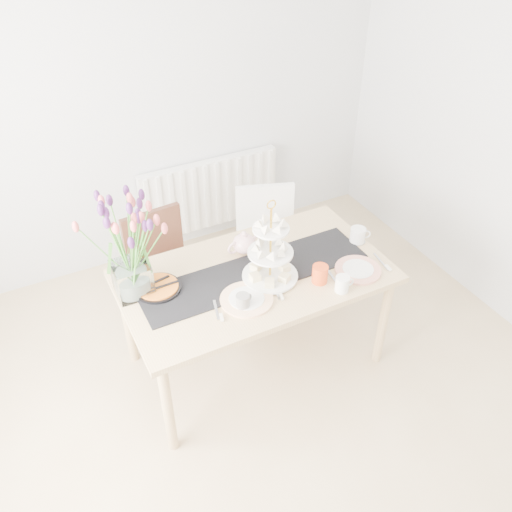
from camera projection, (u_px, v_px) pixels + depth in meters
name	position (u px, v px, depth m)	size (l,w,h in m)	color
room_shell	(297.00, 285.00, 2.31)	(4.50, 4.50, 4.50)	tan
radiator	(210.00, 193.00, 4.55)	(1.20, 0.08, 0.60)	white
dining_table	(255.00, 283.00, 3.28)	(1.60, 0.90, 0.75)	tan
chair_brown	(162.00, 263.00, 3.73)	(0.46, 0.46, 0.85)	#3C1E15
chair_white	(267.00, 236.00, 3.98)	(0.54, 0.54, 0.86)	white
table_runner	(255.00, 273.00, 3.23)	(1.40, 0.35, 0.01)	black
tulip_vase	(124.00, 235.00, 2.86)	(0.72, 0.72, 0.62)	silver
cake_stand	(270.00, 259.00, 3.12)	(0.33, 0.33, 0.48)	gold
teapot	(244.00, 243.00, 3.36)	(0.23, 0.19, 0.15)	white
cream_jug	(358.00, 235.00, 3.47)	(0.10, 0.10, 0.10)	silver
tart_tin	(158.00, 288.00, 3.11)	(0.27, 0.27, 0.03)	black
mug_grey	(243.00, 302.00, 2.97)	(0.08, 0.08, 0.09)	gray
mug_white	(342.00, 284.00, 3.08)	(0.08, 0.08, 0.10)	white
mug_orange	(320.00, 274.00, 3.14)	(0.09, 0.09, 0.11)	#DD4618
plate_left	(247.00, 299.00, 3.04)	(0.30, 0.30, 0.02)	white
plate_right	(358.00, 270.00, 3.25)	(0.28, 0.28, 0.01)	silver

